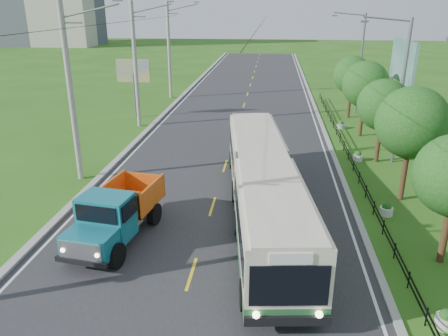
% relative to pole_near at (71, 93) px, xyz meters
% --- Properties ---
extents(ground, '(240.00, 240.00, 0.00)m').
position_rel_pole_near_xyz_m(ground, '(8.26, -9.00, -5.09)').
color(ground, '#295814').
rests_on(ground, ground).
extents(road, '(14.00, 120.00, 0.02)m').
position_rel_pole_near_xyz_m(road, '(8.26, 11.00, -5.08)').
color(road, '#28282B').
rests_on(road, ground).
extents(curb_left, '(0.40, 120.00, 0.15)m').
position_rel_pole_near_xyz_m(curb_left, '(1.06, 11.00, -5.02)').
color(curb_left, '#9E9E99').
rests_on(curb_left, ground).
extents(curb_right, '(0.30, 120.00, 0.10)m').
position_rel_pole_near_xyz_m(curb_right, '(15.41, 11.00, -5.04)').
color(curb_right, '#9E9E99').
rests_on(curb_right, ground).
extents(edge_line_left, '(0.12, 120.00, 0.00)m').
position_rel_pole_near_xyz_m(edge_line_left, '(1.61, 11.00, -5.07)').
color(edge_line_left, silver).
rests_on(edge_line_left, road).
extents(edge_line_right, '(0.12, 120.00, 0.00)m').
position_rel_pole_near_xyz_m(edge_line_right, '(14.91, 11.00, -5.07)').
color(edge_line_right, silver).
rests_on(edge_line_right, road).
extents(centre_dash, '(0.12, 2.20, 0.00)m').
position_rel_pole_near_xyz_m(centre_dash, '(8.26, -9.00, -5.07)').
color(centre_dash, yellow).
rests_on(centre_dash, road).
extents(railing_right, '(0.04, 40.00, 0.60)m').
position_rel_pole_near_xyz_m(railing_right, '(16.26, 5.00, -4.79)').
color(railing_right, black).
rests_on(railing_right, ground).
extents(pole_near, '(3.51, 0.32, 10.00)m').
position_rel_pole_near_xyz_m(pole_near, '(0.00, 0.00, 0.00)').
color(pole_near, gray).
rests_on(pole_near, ground).
extents(pole_mid, '(3.51, 0.32, 10.00)m').
position_rel_pole_near_xyz_m(pole_mid, '(0.00, 12.00, 0.00)').
color(pole_mid, gray).
rests_on(pole_mid, ground).
extents(pole_far, '(3.51, 0.32, 10.00)m').
position_rel_pole_near_xyz_m(pole_far, '(0.00, 24.00, 0.00)').
color(pole_far, gray).
rests_on(pole_far, ground).
extents(tree_third, '(3.60, 3.62, 6.00)m').
position_rel_pole_near_xyz_m(tree_third, '(18.12, -0.86, -1.11)').
color(tree_third, '#382314').
rests_on(tree_third, ground).
extents(tree_fourth, '(3.24, 3.31, 5.40)m').
position_rel_pole_near_xyz_m(tree_fourth, '(18.12, 5.14, -1.51)').
color(tree_fourth, '#382314').
rests_on(tree_fourth, ground).
extents(tree_fifth, '(3.48, 3.52, 5.80)m').
position_rel_pole_near_xyz_m(tree_fifth, '(18.12, 11.14, -1.24)').
color(tree_fifth, '#382314').
rests_on(tree_fifth, ground).
extents(tree_back, '(3.30, 3.36, 5.50)m').
position_rel_pole_near_xyz_m(tree_back, '(18.12, 17.14, -1.44)').
color(tree_back, '#382314').
rests_on(tree_back, ground).
extents(streetlight_mid, '(3.02, 0.20, 9.07)m').
position_rel_pole_near_xyz_m(streetlight_mid, '(18.90, 5.00, -0.19)').
color(streetlight_mid, slate).
rests_on(streetlight_mid, ground).
extents(streetlight_far, '(3.02, 0.20, 9.07)m').
position_rel_pole_near_xyz_m(streetlight_far, '(18.90, 19.00, -0.19)').
color(streetlight_far, slate).
rests_on(streetlight_far, ground).
extents(planter_front, '(0.64, 0.64, 0.67)m').
position_rel_pole_near_xyz_m(planter_front, '(16.86, -11.00, -4.81)').
color(planter_front, silver).
rests_on(planter_front, ground).
extents(planter_near, '(0.64, 0.64, 0.67)m').
position_rel_pole_near_xyz_m(planter_near, '(16.86, -3.00, -4.81)').
color(planter_near, silver).
rests_on(planter_near, ground).
extents(planter_mid, '(0.64, 0.64, 0.67)m').
position_rel_pole_near_xyz_m(planter_mid, '(16.86, 5.00, -4.81)').
color(planter_mid, silver).
rests_on(planter_mid, ground).
extents(planter_far, '(0.64, 0.64, 0.67)m').
position_rel_pole_near_xyz_m(planter_far, '(16.86, 13.00, -4.81)').
color(planter_far, silver).
rests_on(planter_far, ground).
extents(billboard_left, '(3.00, 0.20, 5.20)m').
position_rel_pole_near_xyz_m(billboard_left, '(-1.24, 15.00, -1.23)').
color(billboard_left, slate).
rests_on(billboard_left, ground).
extents(billboard_right, '(0.24, 6.00, 7.30)m').
position_rel_pole_near_xyz_m(billboard_right, '(20.56, 11.00, 0.25)').
color(billboard_right, slate).
rests_on(billboard_right, ground).
extents(bus, '(4.62, 16.58, 3.16)m').
position_rel_pole_near_xyz_m(bus, '(10.79, -4.01, -3.19)').
color(bus, '#276232').
rests_on(bus, ground).
extents(dump_truck, '(2.99, 6.03, 2.43)m').
position_rel_pole_near_xyz_m(dump_truck, '(4.58, -6.72, -3.72)').
color(dump_truck, '#157181').
rests_on(dump_truck, ground).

